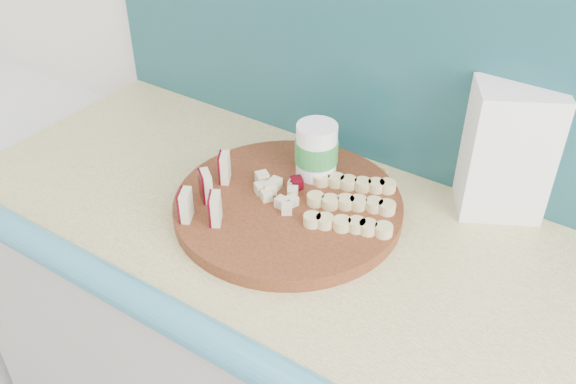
{
  "coord_description": "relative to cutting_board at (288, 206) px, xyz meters",
  "views": [
    {
      "loc": [
        0.18,
        0.72,
        1.66
      ],
      "look_at": [
        -0.36,
        1.53,
        0.96
      ],
      "focal_mm": 40.0,
      "sensor_mm": 36.0,
      "label": 1
    }
  ],
  "objects": [
    {
      "name": "apple_chunks",
      "position": [
        -0.03,
        -0.01,
        0.02
      ],
      "size": [
        0.07,
        0.07,
        0.02
      ],
      "color": "beige",
      "rests_on": "cutting_board"
    },
    {
      "name": "apple_wedges",
      "position": [
        -0.12,
        -0.09,
        0.04
      ],
      "size": [
        0.1,
        0.18,
        0.06
      ],
      "color": "beige",
      "rests_on": "cutting_board"
    },
    {
      "name": "cutting_board",
      "position": [
        0.0,
        0.0,
        0.0
      ],
      "size": [
        0.57,
        0.57,
        0.03
      ],
      "primitive_type": "cylinder",
      "rotation": [
        0.0,
        0.0,
        0.4
      ],
      "color": "#411E0E",
      "rests_on": "kitchen_counter"
    },
    {
      "name": "banana_slices",
      "position": [
        0.11,
        0.05,
        0.02
      ],
      "size": [
        0.2,
        0.2,
        0.02
      ],
      "color": "#DBC686",
      "rests_on": "cutting_board"
    },
    {
      "name": "flour_bag",
      "position": [
        0.32,
        0.23,
        0.11
      ],
      "size": [
        0.18,
        0.17,
        0.26
      ],
      "primitive_type": "cube",
      "rotation": [
        0.0,
        0.0,
        0.5
      ],
      "color": "white",
      "rests_on": "kitchen_counter"
    },
    {
      "name": "canister",
      "position": [
        -0.0,
        0.11,
        0.06
      ],
      "size": [
        0.08,
        0.08,
        0.14
      ],
      "rotation": [
        0.0,
        0.0,
        -0.33
      ],
      "color": "white",
      "rests_on": "kitchen_counter"
    },
    {
      "name": "banana_peel",
      "position": [
        0.08,
        0.14,
        -0.01
      ],
      "size": [
        0.2,
        0.16,
        0.01
      ],
      "rotation": [
        0.0,
        0.0,
        -0.01
      ],
      "color": "gold",
      "rests_on": "kitchen_counter"
    }
  ]
}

